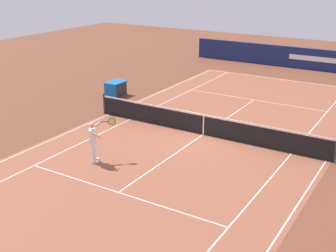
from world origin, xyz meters
The scene contains 8 objects.
ground_plane centered at (0.00, 0.00, 0.00)m, with size 60.00×60.00×0.00m, color brown.
court_slab centered at (0.00, 0.00, 0.00)m, with size 24.20×11.40×0.00m, color #935138.
court_line_markings centered at (0.00, 0.00, 0.00)m, with size 23.85×11.05×0.01m.
tennis_net centered at (0.00, 0.00, 0.49)m, with size 0.10×11.70×1.08m.
stadium_barrier centered at (-15.90, 0.00, 0.78)m, with size 0.26×17.00×1.57m.
tennis_player_near centered at (4.88, -2.33, 0.93)m, with size 1.09×0.73×1.70m.
tennis_ball centered at (4.88, -1.16, 0.03)m, with size 0.07×0.07×0.07m, color #CCE01E.
equipment_cart_tarped centered at (-2.97, -7.33, 0.44)m, with size 1.25×0.84×0.85m.
Camera 1 is at (16.90, 8.42, 7.38)m, focal length 46.98 mm.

